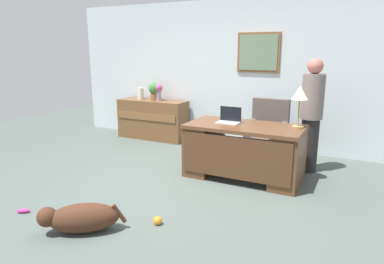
{
  "coord_description": "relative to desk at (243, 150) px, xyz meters",
  "views": [
    {
      "loc": [
        2.27,
        -3.65,
        1.81
      ],
      "look_at": [
        0.27,
        0.3,
        0.75
      ],
      "focal_mm": 32.47,
      "sensor_mm": 36.0,
      "label": 1
    }
  ],
  "objects": [
    {
      "name": "armchair",
      "position": [
        0.1,
        0.88,
        0.05
      ],
      "size": [
        0.6,
        0.59,
        1.02
      ],
      "color": "#564C47",
      "rests_on": "ground_plane"
    },
    {
      "name": "dog_toy_bone",
      "position": [
        -1.56,
        -2.04,
        -0.39
      ],
      "size": [
        0.18,
        0.09,
        0.05
      ],
      "primitive_type": "ellipsoid",
      "rotation": [
        0.0,
        0.0,
        2.89
      ],
      "color": "#D8338C",
      "rests_on": "ground_plane"
    },
    {
      "name": "dog_toy_ball",
      "position": [
        -0.35,
        -1.73,
        -0.37
      ],
      "size": [
        0.09,
        0.09,
        0.09
      ],
      "primitive_type": "sphere",
      "color": "orange",
      "rests_on": "ground_plane"
    },
    {
      "name": "laptop",
      "position": [
        -0.26,
        0.07,
        0.41
      ],
      "size": [
        0.32,
        0.22,
        0.22
      ],
      "color": "#B2B5BA",
      "rests_on": "desk"
    },
    {
      "name": "vase_with_flowers",
      "position": [
        -2.26,
        1.35,
        0.58
      ],
      "size": [
        0.17,
        0.17,
        0.34
      ],
      "color": "#A186A8",
      "rests_on": "credenza"
    },
    {
      "name": "ground_plane",
      "position": [
        -0.78,
        -0.9,
        -0.42
      ],
      "size": [
        12.0,
        12.0,
        0.0
      ],
      "primitive_type": "plane",
      "color": "#4C5651"
    },
    {
      "name": "vase_empty",
      "position": [
        -2.69,
        1.35,
        0.5
      ],
      "size": [
        0.12,
        0.12,
        0.24
      ],
      "primitive_type": "cylinder",
      "color": "silver",
      "rests_on": "credenza"
    },
    {
      "name": "back_wall",
      "position": [
        -0.78,
        1.7,
        0.94
      ],
      "size": [
        7.0,
        0.16,
        2.7
      ],
      "color": "silver",
      "rests_on": "ground_plane"
    },
    {
      "name": "dog_toy_plush",
      "position": [
        -1.85,
        -2.19,
        -0.39
      ],
      "size": [
        0.15,
        0.12,
        0.05
      ],
      "primitive_type": "ellipsoid",
      "rotation": [
        0.0,
        0.0,
        0.6
      ],
      "color": "#D8338C",
      "rests_on": "ground_plane"
    },
    {
      "name": "credenza",
      "position": [
        -2.41,
        1.35,
        -0.02
      ],
      "size": [
        1.45,
        0.5,
        0.8
      ],
      "color": "brown",
      "rests_on": "ground_plane"
    },
    {
      "name": "dog_lying",
      "position": [
        -0.97,
        -2.21,
        -0.26
      ],
      "size": [
        0.75,
        0.66,
        0.3
      ],
      "color": "#472819",
      "rests_on": "ground_plane"
    },
    {
      "name": "person_standing",
      "position": [
        0.78,
        0.73,
        0.46
      ],
      "size": [
        0.32,
        0.32,
        1.69
      ],
      "color": "#262323",
      "rests_on": "ground_plane"
    },
    {
      "name": "desk",
      "position": [
        0.0,
        0.0,
        0.0
      ],
      "size": [
        1.61,
        0.83,
        0.77
      ],
      "color": "brown",
      "rests_on": "ground_plane"
    },
    {
      "name": "potted_plant",
      "position": [
        -2.35,
        1.35,
        0.58
      ],
      "size": [
        0.24,
        0.24,
        0.36
      ],
      "color": "brown",
      "rests_on": "credenza"
    },
    {
      "name": "desk_lamp",
      "position": [
        0.69,
        0.18,
        0.8
      ],
      "size": [
        0.22,
        0.22,
        0.56
      ],
      "color": "#9E8447",
      "rests_on": "desk"
    }
  ]
}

